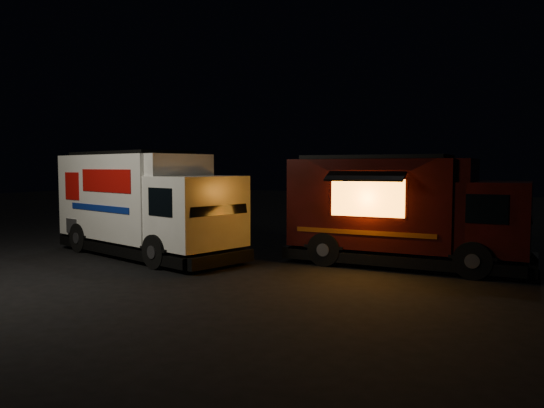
{
  "coord_description": "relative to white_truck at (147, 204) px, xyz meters",
  "views": [
    {
      "loc": [
        8.22,
        -9.62,
        2.53
      ],
      "look_at": [
        1.56,
        2.0,
        1.6
      ],
      "focal_mm": 35.0,
      "sensor_mm": 36.0,
      "label": 1
    }
  ],
  "objects": [
    {
      "name": "white_truck",
      "position": [
        0.0,
        0.0,
        0.0
      ],
      "size": [
        6.92,
        3.68,
        2.98
      ],
      "primitive_type": null,
      "rotation": [
        0.0,
        0.0,
        -0.23
      ],
      "color": "white",
      "rests_on": "ground"
    },
    {
      "name": "red_truck",
      "position": [
        6.86,
        2.14,
        -0.07
      ],
      "size": [
        6.21,
        2.56,
        2.84
      ],
      "primitive_type": null,
      "rotation": [
        0.0,
        0.0,
        0.05
      ],
      "color": "#3B0B0A",
      "rests_on": "ground"
    },
    {
      "name": "ground",
      "position": [
        2.37,
        -1.67,
        -1.49
      ],
      "size": [
        80.0,
        80.0,
        0.0
      ],
      "primitive_type": "plane",
      "color": "black",
      "rests_on": "ground"
    }
  ]
}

